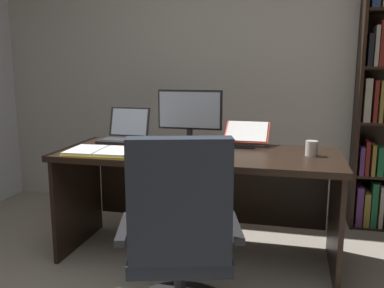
# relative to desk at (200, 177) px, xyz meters

# --- Properties ---
(wall_back) EXTENTS (5.25, 0.12, 2.57)m
(wall_back) POSITION_rel_desk_xyz_m (0.16, 1.05, 0.73)
(wall_back) COLOR beige
(wall_back) RESTS_ON ground
(desk) EXTENTS (1.88, 0.74, 0.75)m
(desk) POSITION_rel_desk_xyz_m (0.00, 0.00, 0.00)
(desk) COLOR black
(desk) RESTS_ON ground
(office_chair) EXTENTS (0.69, 0.60, 1.01)m
(office_chair) POSITION_rel_desk_xyz_m (0.10, -0.90, -0.13)
(office_chair) COLOR #232326
(office_chair) RESTS_ON ground
(monitor) EXTENTS (0.48, 0.16, 0.40)m
(monitor) POSITION_rel_desk_xyz_m (-0.12, 0.16, 0.40)
(monitor) COLOR #232326
(monitor) RESTS_ON desk
(laptop) EXTENTS (0.32, 0.32, 0.24)m
(laptop) POSITION_rel_desk_xyz_m (-0.63, 0.17, 0.25)
(laptop) COLOR #232326
(laptop) RESTS_ON desk
(keyboard) EXTENTS (0.42, 0.15, 0.02)m
(keyboard) POSITION_rel_desk_xyz_m (-0.12, -0.22, 0.21)
(keyboard) COLOR #232326
(keyboard) RESTS_ON desk
(computer_mouse) EXTENTS (0.06, 0.10, 0.04)m
(computer_mouse) POSITION_rel_desk_xyz_m (0.18, -0.22, 0.22)
(computer_mouse) COLOR #232326
(computer_mouse) RESTS_ON desk
(reading_stand_with_book) EXTENTS (0.32, 0.29, 0.16)m
(reading_stand_with_book) POSITION_rel_desk_xyz_m (0.29, 0.23, 0.28)
(reading_stand_with_book) COLOR #232326
(reading_stand_with_book) RESTS_ON desk
(open_binder) EXTENTS (0.45, 0.33, 0.02)m
(open_binder) POSITION_rel_desk_xyz_m (-0.61, -0.27, 0.21)
(open_binder) COLOR yellow
(open_binder) RESTS_ON desk
(notepad) EXTENTS (0.17, 0.22, 0.01)m
(notepad) POSITION_rel_desk_xyz_m (-0.38, -0.13, 0.20)
(notepad) COLOR white
(notepad) RESTS_ON desk
(pen) EXTENTS (0.13, 0.06, 0.01)m
(pen) POSITION_rel_desk_xyz_m (-0.36, -0.13, 0.21)
(pen) COLOR black
(pen) RESTS_ON notepad
(coffee_mug) EXTENTS (0.08, 0.08, 0.10)m
(coffee_mug) POSITION_rel_desk_xyz_m (0.74, -0.04, 0.25)
(coffee_mug) COLOR silver
(coffee_mug) RESTS_ON desk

